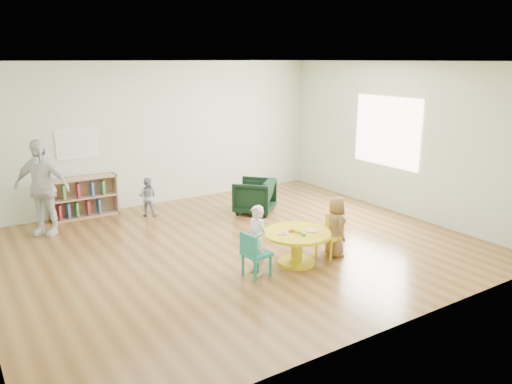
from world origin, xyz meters
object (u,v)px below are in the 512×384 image
at_px(kid_chair_left, 254,253).
at_px(kid_chair_right, 331,234).
at_px(child_left, 256,240).
at_px(toddler, 148,197).
at_px(adult_caretaker, 42,187).
at_px(activity_table, 297,242).
at_px(child_right, 336,226).
at_px(armchair, 255,196).
at_px(bookshelf, 83,198).

bearing_deg(kid_chair_left, kid_chair_right, 83.82).
relative_size(child_left, toddler, 1.31).
relative_size(kid_chair_right, adult_caretaker, 0.37).
distance_m(activity_table, adult_caretaker, 4.30).
bearing_deg(kid_chair_left, activity_table, 84.59).
height_order(kid_chair_left, child_left, child_left).
distance_m(activity_table, child_left, 0.68).
relative_size(child_right, toddler, 1.23).
xyz_separation_m(child_left, child_right, (1.34, -0.07, -0.03)).
height_order(toddler, adult_caretaker, adult_caretaker).
bearing_deg(toddler, kid_chair_right, 152.24).
bearing_deg(adult_caretaker, kid_chair_right, -4.16).
distance_m(child_right, adult_caretaker, 4.78).
height_order(activity_table, armchair, armchair).
relative_size(kid_chair_left, armchair, 0.87).
height_order(kid_chair_right, child_right, child_right).
relative_size(bookshelf, toddler, 1.63).
height_order(bookshelf, child_left, child_left).
distance_m(bookshelf, toddler, 1.18).
relative_size(activity_table, bookshelf, 0.80).
relative_size(activity_table, child_right, 1.06).
bearing_deg(bookshelf, kid_chair_right, -56.14).
distance_m(kid_chair_left, bookshelf, 4.11).
height_order(kid_chair_right, adult_caretaker, adult_caretaker).
xyz_separation_m(kid_chair_left, armchair, (1.55, 2.41, -0.01)).
bearing_deg(kid_chair_right, toddler, 11.01).
relative_size(activity_table, armchair, 1.35).
relative_size(kid_chair_left, kid_chair_right, 1.03).
distance_m(armchair, child_right, 2.45).
distance_m(child_left, toddler, 3.29).
relative_size(kid_chair_left, bookshelf, 0.51).
xyz_separation_m(kid_chair_left, child_right, (1.41, -0.03, 0.12)).
xyz_separation_m(bookshelf, toddler, (1.02, -0.59, 0.00)).
relative_size(toddler, adult_caretaker, 0.46).
relative_size(armchair, child_right, 0.79).
distance_m(kid_chair_left, armchair, 2.87).
xyz_separation_m(kid_chair_right, toddler, (-1.58, 3.30, 0.05)).
xyz_separation_m(activity_table, child_left, (-0.67, 0.02, 0.15)).
bearing_deg(kid_chair_left, armchair, 140.11).
relative_size(bookshelf, child_right, 1.33).
xyz_separation_m(bookshelf, child_left, (1.31, -3.87, 0.12)).
xyz_separation_m(activity_table, adult_caretaker, (-2.76, 3.26, 0.47)).
distance_m(armchair, adult_caretaker, 3.71).
bearing_deg(child_right, adult_caretaker, 66.62).
height_order(kid_chair_left, child_right, child_right).
relative_size(kid_chair_right, child_left, 0.62).
height_order(kid_chair_left, bookshelf, bookshelf).
distance_m(kid_chair_right, armchair, 2.39).
height_order(armchair, child_right, child_right).
bearing_deg(kid_chair_right, kid_chair_left, 76.40).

